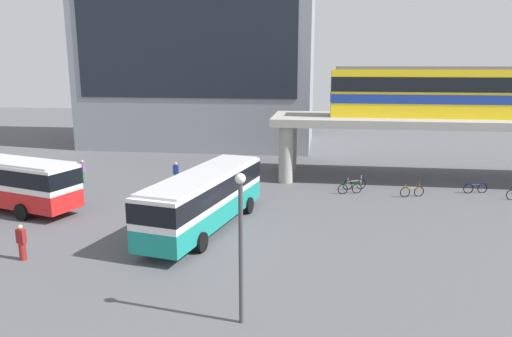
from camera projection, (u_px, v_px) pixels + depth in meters
ground_plane at (232, 192)px, 34.51m from camera, size 120.00×120.00×0.00m
station_building at (202, 50)px, 53.65m from camera, size 24.49×13.92×20.81m
elevated_platform at (446, 126)px, 37.33m from camera, size 26.71×6.86×4.93m
train at (455, 91)px, 36.69m from camera, size 18.75×2.96×3.84m
bus_main at (205, 194)px, 26.37m from camera, size 4.74×11.33×3.22m
bus_secondary at (1, 178)px, 30.24m from camera, size 11.30×5.64×3.22m
bicycle_blue at (475, 188)px, 34.13m from camera, size 1.76×0.47×1.04m
bicycle_silver at (354, 184)px, 35.16m from camera, size 1.68×0.73×1.04m
bicycle_orange at (412, 192)px, 33.19m from camera, size 1.71×0.66×1.04m
bicycle_green at (350, 189)px, 33.99m from camera, size 1.71×0.66×1.04m
pedestrian_near_building at (83, 172)px, 36.80m from camera, size 0.32×0.41×1.81m
pedestrian_waiting_near_stop at (22, 243)px, 22.44m from camera, size 0.44×0.34×1.72m
pedestrian_walking_across at (176, 174)px, 36.40m from camera, size 0.41×0.32×1.74m
lamp_post at (241, 235)px, 16.45m from camera, size 0.36×0.36×5.44m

